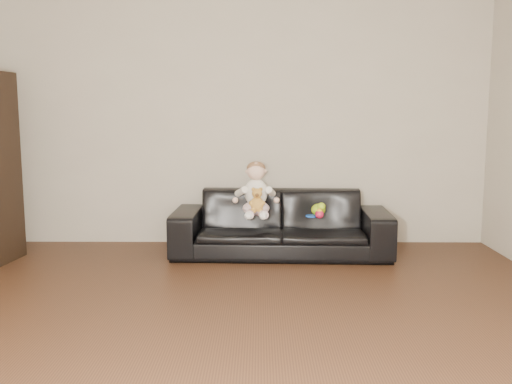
{
  "coord_description": "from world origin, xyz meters",
  "views": [
    {
      "loc": [
        0.2,
        -3.07,
        1.35
      ],
      "look_at": [
        0.16,
        2.15,
        0.61
      ],
      "focal_mm": 40.0,
      "sensor_mm": 36.0,
      "label": 1
    }
  ],
  "objects_px": {
    "sofa": "(281,223)",
    "toy_rattle": "(319,214)",
    "toy_green": "(318,210)",
    "teddy_bear": "(257,200)",
    "baby": "(256,192)",
    "toy_blue_disc": "(311,216)"
  },
  "relations": [
    {
      "from": "teddy_bear",
      "to": "toy_blue_disc",
      "type": "distance_m",
      "value": 0.53
    },
    {
      "from": "toy_green",
      "to": "toy_rattle",
      "type": "relative_size",
      "value": 2.05
    },
    {
      "from": "baby",
      "to": "toy_rattle",
      "type": "height_order",
      "value": "baby"
    },
    {
      "from": "sofa",
      "to": "baby",
      "type": "height_order",
      "value": "baby"
    },
    {
      "from": "sofa",
      "to": "toy_green",
      "type": "distance_m",
      "value": 0.39
    },
    {
      "from": "sofa",
      "to": "teddy_bear",
      "type": "relative_size",
      "value": 9.25
    },
    {
      "from": "baby",
      "to": "teddy_bear",
      "type": "height_order",
      "value": "baby"
    },
    {
      "from": "sofa",
      "to": "toy_rattle",
      "type": "distance_m",
      "value": 0.44
    },
    {
      "from": "sofa",
      "to": "toy_rattle",
      "type": "xyz_separation_m",
      "value": [
        0.34,
        -0.25,
        0.13
      ]
    },
    {
      "from": "teddy_bear",
      "to": "sofa",
      "type": "bearing_deg",
      "value": 31.31
    },
    {
      "from": "teddy_bear",
      "to": "toy_green",
      "type": "bearing_deg",
      "value": -1.9
    },
    {
      "from": "toy_rattle",
      "to": "toy_blue_disc",
      "type": "bearing_deg",
      "value": 129.42
    },
    {
      "from": "toy_green",
      "to": "teddy_bear",
      "type": "bearing_deg",
      "value": -163.71
    },
    {
      "from": "sofa",
      "to": "toy_blue_disc",
      "type": "bearing_deg",
      "value": -29.58
    },
    {
      "from": "teddy_bear",
      "to": "toy_green",
      "type": "xyz_separation_m",
      "value": [
        0.57,
        0.17,
        -0.11
      ]
    },
    {
      "from": "toy_green",
      "to": "sofa",
      "type": "bearing_deg",
      "value": 163.94
    },
    {
      "from": "toy_green",
      "to": "toy_blue_disc",
      "type": "distance_m",
      "value": 0.11
    },
    {
      "from": "baby",
      "to": "toy_green",
      "type": "bearing_deg",
      "value": -5.05
    },
    {
      "from": "sofa",
      "to": "baby",
      "type": "distance_m",
      "value": 0.41
    },
    {
      "from": "teddy_bear",
      "to": "toy_green",
      "type": "relative_size",
      "value": 1.38
    },
    {
      "from": "sofa",
      "to": "toy_rattle",
      "type": "bearing_deg",
      "value": -34.28
    },
    {
      "from": "baby",
      "to": "teddy_bear",
      "type": "distance_m",
      "value": 0.16
    }
  ]
}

